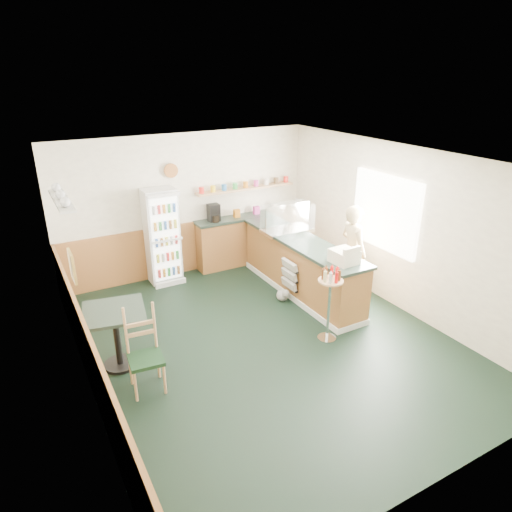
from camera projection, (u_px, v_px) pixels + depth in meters
ground at (266, 340)px, 6.83m from camera, size 6.00×6.00×0.00m
room_envelope at (228, 233)px, 6.73m from camera, size 5.04×6.02×2.72m
service_counter at (301, 269)px, 8.13m from camera, size 0.68×3.01×1.01m
back_counter at (247, 237)px, 9.41m from camera, size 2.24×0.42×1.69m
drinks_fridge at (163, 237)px, 8.42m from camera, size 0.59×0.52×1.79m
display_case at (288, 219)px, 8.20m from camera, size 0.91×0.47×0.51m
cash_register at (344, 256)px, 6.97m from camera, size 0.38×0.39×0.21m
shopkeeper at (353, 252)px, 7.87m from camera, size 0.44×0.59×1.68m
condiment_stand at (330, 293)px, 6.59m from camera, size 0.37×0.37×1.14m
newspaper_rack at (289, 275)px, 7.82m from camera, size 0.09×0.44×0.52m
cafe_table at (116, 327)px, 6.03m from camera, size 0.91×0.91×0.86m
cafe_chair at (143, 346)px, 5.66m from camera, size 0.45×0.45×1.11m
dog_doorstop at (283, 295)px, 7.94m from camera, size 0.21×0.27×0.25m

